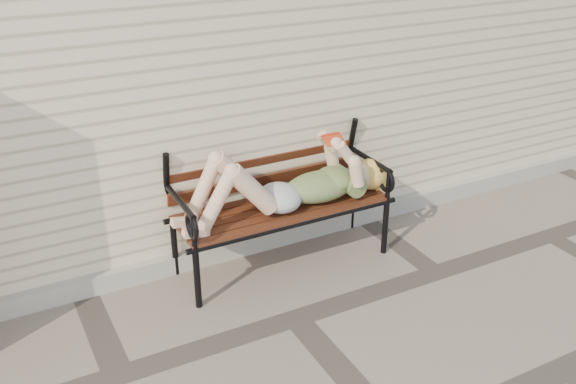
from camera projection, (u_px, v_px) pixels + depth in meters
ground at (296, 318)px, 4.50m from camera, size 80.00×80.00×0.00m
house_wall at (150, 26)px, 6.24m from camera, size 8.00×4.00×3.00m
foundation_strip at (240, 246)px, 5.24m from camera, size 8.00×0.10×0.15m
garden_bench at (276, 182)px, 4.96m from camera, size 1.84×0.73×1.19m
reading_woman at (286, 184)px, 4.83m from camera, size 1.73×0.39×0.55m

